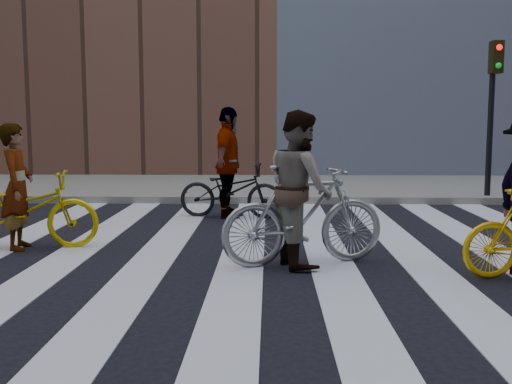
{
  "coord_description": "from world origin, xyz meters",
  "views": [
    {
      "loc": [
        -0.21,
        -7.25,
        1.73
      ],
      "look_at": [
        -0.38,
        0.3,
        0.82
      ],
      "focal_mm": 42.0,
      "sensor_mm": 36.0,
      "label": 1
    }
  ],
  "objects_px": {
    "traffic_signal": "(493,93)",
    "rider_rear": "(228,163)",
    "rider_left": "(17,187)",
    "bike_dark_rear": "(231,191)",
    "rider_mid": "(300,188)",
    "bike_silver_mid": "(304,215)",
    "bike_yellow_left": "(22,210)"
  },
  "relations": [
    {
      "from": "bike_yellow_left",
      "to": "traffic_signal",
      "type": "bearing_deg",
      "value": -68.36
    },
    {
      "from": "bike_yellow_left",
      "to": "rider_mid",
      "type": "distance_m",
      "value": 3.79
    },
    {
      "from": "bike_yellow_left",
      "to": "bike_silver_mid",
      "type": "height_order",
      "value": "bike_silver_mid"
    },
    {
      "from": "traffic_signal",
      "to": "bike_yellow_left",
      "type": "distance_m",
      "value": 9.39
    },
    {
      "from": "bike_silver_mid",
      "to": "rider_left",
      "type": "height_order",
      "value": "rider_left"
    },
    {
      "from": "bike_yellow_left",
      "to": "rider_mid",
      "type": "height_order",
      "value": "rider_mid"
    },
    {
      "from": "traffic_signal",
      "to": "bike_dark_rear",
      "type": "bearing_deg",
      "value": -158.91
    },
    {
      "from": "bike_silver_mid",
      "to": "traffic_signal",
      "type": "bearing_deg",
      "value": -53.79
    },
    {
      "from": "bike_dark_rear",
      "to": "bike_yellow_left",
      "type": "bearing_deg",
      "value": 143.62
    },
    {
      "from": "bike_yellow_left",
      "to": "rider_rear",
      "type": "relative_size",
      "value": 1.02
    },
    {
      "from": "bike_yellow_left",
      "to": "rider_mid",
      "type": "relative_size",
      "value": 1.08
    },
    {
      "from": "traffic_signal",
      "to": "rider_left",
      "type": "relative_size",
      "value": 1.97
    },
    {
      "from": "bike_dark_rear",
      "to": "rider_left",
      "type": "relative_size",
      "value": 1.1
    },
    {
      "from": "traffic_signal",
      "to": "bike_yellow_left",
      "type": "bearing_deg",
      "value": -149.26
    },
    {
      "from": "bike_dark_rear",
      "to": "rider_rear",
      "type": "distance_m",
      "value": 0.5
    },
    {
      "from": "traffic_signal",
      "to": "rider_left",
      "type": "height_order",
      "value": "traffic_signal"
    },
    {
      "from": "bike_silver_mid",
      "to": "rider_left",
      "type": "bearing_deg",
      "value": 61.22
    },
    {
      "from": "rider_left",
      "to": "rider_mid",
      "type": "bearing_deg",
      "value": -111.44
    },
    {
      "from": "rider_mid",
      "to": "bike_yellow_left",
      "type": "bearing_deg",
      "value": 60.9
    },
    {
      "from": "rider_left",
      "to": "traffic_signal",
      "type": "bearing_deg",
      "value": -68.52
    },
    {
      "from": "traffic_signal",
      "to": "rider_mid",
      "type": "xyz_separation_m",
      "value": [
        -4.25,
        -5.53,
        -1.36
      ]
    },
    {
      "from": "rider_rear",
      "to": "bike_yellow_left",
      "type": "bearing_deg",
      "value": 144.16
    },
    {
      "from": "bike_yellow_left",
      "to": "bike_dark_rear",
      "type": "bearing_deg",
      "value": -53.69
    },
    {
      "from": "traffic_signal",
      "to": "bike_yellow_left",
      "type": "height_order",
      "value": "traffic_signal"
    },
    {
      "from": "traffic_signal",
      "to": "rider_left",
      "type": "distance_m",
      "value": 9.37
    },
    {
      "from": "traffic_signal",
      "to": "rider_rear",
      "type": "height_order",
      "value": "traffic_signal"
    },
    {
      "from": "bike_dark_rear",
      "to": "rider_rear",
      "type": "xyz_separation_m",
      "value": [
        -0.05,
        0.0,
        0.5
      ]
    },
    {
      "from": "rider_left",
      "to": "bike_dark_rear",
      "type": "bearing_deg",
      "value": -54.23
    },
    {
      "from": "traffic_signal",
      "to": "rider_rear",
      "type": "xyz_separation_m",
      "value": [
        -5.34,
        -2.04,
        -1.3
      ]
    },
    {
      "from": "rider_mid",
      "to": "rider_rear",
      "type": "xyz_separation_m",
      "value": [
        -1.09,
        3.49,
        0.06
      ]
    },
    {
      "from": "bike_silver_mid",
      "to": "rider_mid",
      "type": "distance_m",
      "value": 0.32
    },
    {
      "from": "bike_silver_mid",
      "to": "bike_dark_rear",
      "type": "bearing_deg",
      "value": 0.8
    }
  ]
}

